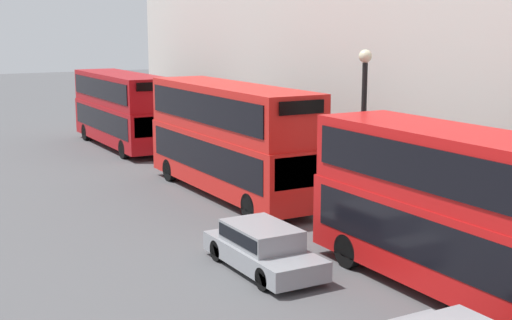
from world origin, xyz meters
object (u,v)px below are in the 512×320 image
at_px(bus_leading, 474,211).
at_px(bus_second_in_queue, 230,135).
at_px(bus_third_in_queue, 122,107).
at_px(car_hatchback, 262,246).

bearing_deg(bus_leading, bus_second_in_queue, 90.00).
bearing_deg(bus_second_in_queue, bus_leading, -90.00).
height_order(bus_second_in_queue, bus_third_in_queue, bus_second_in_queue).
xyz_separation_m(bus_third_in_queue, car_hatchback, (-3.40, -22.14, -1.63)).
bearing_deg(car_hatchback, bus_third_in_queue, 81.27).
distance_m(bus_second_in_queue, bus_third_in_queue, 13.54).
bearing_deg(bus_third_in_queue, bus_leading, -90.00).
xyz_separation_m(bus_second_in_queue, car_hatchback, (-3.40, -8.60, -1.81)).
relative_size(bus_third_in_queue, car_hatchback, 2.35).
distance_m(bus_second_in_queue, car_hatchback, 9.42).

